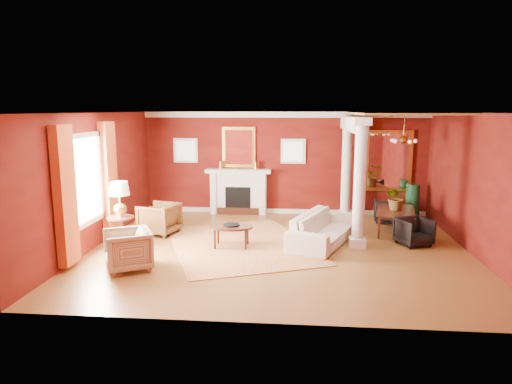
# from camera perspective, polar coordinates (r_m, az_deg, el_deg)

# --- Properties ---
(ground) EXTENTS (8.00, 8.00, 0.00)m
(ground) POSITION_cam_1_polar(r_m,az_deg,el_deg) (9.93, 2.90, -7.10)
(ground) COLOR brown
(ground) RESTS_ON ground
(room_shell) EXTENTS (8.04, 7.04, 2.92)m
(room_shell) POSITION_cam_1_polar(r_m,az_deg,el_deg) (9.52, 3.01, 4.56)
(room_shell) COLOR #62170D
(room_shell) RESTS_ON ground
(fireplace) EXTENTS (1.85, 0.42, 1.29)m
(fireplace) POSITION_cam_1_polar(r_m,az_deg,el_deg) (13.10, -2.20, 0.08)
(fireplace) COLOR silver
(fireplace) RESTS_ON ground
(overmantel_mirror) EXTENTS (0.95, 0.07, 1.15)m
(overmantel_mirror) POSITION_cam_1_polar(r_m,az_deg,el_deg) (13.07, -2.16, 5.60)
(overmantel_mirror) COLOR gold
(overmantel_mirror) RESTS_ON fireplace
(flank_window_left) EXTENTS (0.70, 0.07, 0.70)m
(flank_window_left) POSITION_cam_1_polar(r_m,az_deg,el_deg) (13.37, -8.78, 5.17)
(flank_window_left) COLOR silver
(flank_window_left) RESTS_ON room_shell
(flank_window_right) EXTENTS (0.70, 0.07, 0.70)m
(flank_window_right) POSITION_cam_1_polar(r_m,az_deg,el_deg) (12.99, 4.67, 5.10)
(flank_window_right) COLOR silver
(flank_window_right) RESTS_ON room_shell
(left_window) EXTENTS (0.21, 2.55, 2.60)m
(left_window) POSITION_cam_1_polar(r_m,az_deg,el_deg) (9.95, -20.19, 0.73)
(left_window) COLOR white
(left_window) RESTS_ON room_shell
(column_front) EXTENTS (0.36, 0.36, 2.80)m
(column_front) POSITION_cam_1_polar(r_m,az_deg,el_deg) (9.98, 12.84, 1.16)
(column_front) COLOR silver
(column_front) RESTS_ON ground
(column_back) EXTENTS (0.36, 0.36, 2.80)m
(column_back) POSITION_cam_1_polar(r_m,az_deg,el_deg) (12.64, 11.23, 3.10)
(column_back) COLOR silver
(column_back) RESTS_ON ground
(header_beam) EXTENTS (0.30, 3.20, 0.32)m
(header_beam) POSITION_cam_1_polar(r_m,az_deg,el_deg) (11.46, 12.02, 8.34)
(header_beam) COLOR silver
(header_beam) RESTS_ON column_front
(amber_ceiling) EXTENTS (2.30, 3.40, 0.04)m
(amber_ceiling) POSITION_cam_1_polar(r_m,az_deg,el_deg) (11.50, 17.93, 9.32)
(amber_ceiling) COLOR gold
(amber_ceiling) RESTS_ON room_shell
(dining_mirror) EXTENTS (1.30, 0.07, 1.70)m
(dining_mirror) POSITION_cam_1_polar(r_m,az_deg,el_deg) (13.25, 16.22, 3.75)
(dining_mirror) COLOR gold
(dining_mirror) RESTS_ON room_shell
(chandelier) EXTENTS (0.60, 0.62, 0.75)m
(chandelier) POSITION_cam_1_polar(r_m,az_deg,el_deg) (11.58, 17.94, 6.24)
(chandelier) COLOR #C38C3D
(chandelier) RESTS_ON room_shell
(crown_trim) EXTENTS (8.00, 0.08, 0.16)m
(crown_trim) POSITION_cam_1_polar(r_m,az_deg,el_deg) (12.94, 3.62, 9.62)
(crown_trim) COLOR silver
(crown_trim) RESTS_ON room_shell
(base_trim) EXTENTS (8.00, 0.08, 0.12)m
(base_trim) POSITION_cam_1_polar(r_m,az_deg,el_deg) (13.26, 3.48, -2.39)
(base_trim) COLOR silver
(base_trim) RESTS_ON ground
(rug) EXTENTS (4.08, 4.62, 0.02)m
(rug) POSITION_cam_1_polar(r_m,az_deg,el_deg) (10.22, -2.03, -6.54)
(rug) COLOR maroon
(rug) RESTS_ON ground
(sofa) EXTENTS (1.50, 2.42, 0.91)m
(sofa) POSITION_cam_1_polar(r_m,az_deg,el_deg) (10.30, 8.42, -3.92)
(sofa) COLOR #F7E8CF
(sofa) RESTS_ON ground
(armchair_leopard) EXTENTS (0.95, 0.98, 0.83)m
(armchair_leopard) POSITION_cam_1_polar(r_m,az_deg,el_deg) (11.22, -12.02, -3.09)
(armchair_leopard) COLOR black
(armchair_leopard) RESTS_ON ground
(armchair_stripe) EXTENTS (1.05, 1.07, 0.84)m
(armchair_stripe) POSITION_cam_1_polar(r_m,az_deg,el_deg) (8.91, -15.74, -6.73)
(armchair_stripe) COLOR tan
(armchair_stripe) RESTS_ON ground
(coffee_table) EXTENTS (0.95, 0.95, 0.48)m
(coffee_table) POSITION_cam_1_polar(r_m,az_deg,el_deg) (9.94, -3.10, -4.49)
(coffee_table) COLOR black
(coffee_table) RESTS_ON ground
(coffee_book) EXTENTS (0.15, 0.08, 0.22)m
(coffee_book) POSITION_cam_1_polar(r_m,az_deg,el_deg) (9.96, -3.12, -3.54)
(coffee_book) COLOR black
(coffee_book) RESTS_ON coffee_table
(side_table) EXTENTS (0.58, 0.58, 1.44)m
(side_table) POSITION_cam_1_polar(r_m,az_deg,el_deg) (10.25, -16.63, -1.41)
(side_table) COLOR black
(side_table) RESTS_ON ground
(dining_table) EXTENTS (0.85, 1.65, 0.88)m
(dining_table) POSITION_cam_1_polar(r_m,az_deg,el_deg) (11.60, 17.17, -2.76)
(dining_table) COLOR black
(dining_table) RESTS_ON ground
(dining_chair_near) EXTENTS (0.84, 0.82, 0.67)m
(dining_chair_near) POSITION_cam_1_polar(r_m,az_deg,el_deg) (10.68, 19.16, -4.56)
(dining_chair_near) COLOR black
(dining_chair_near) RESTS_ON ground
(dining_chair_far) EXTENTS (0.72, 0.69, 0.67)m
(dining_chair_far) POSITION_cam_1_polar(r_m,az_deg,el_deg) (12.64, 16.07, -2.13)
(dining_chair_far) COLOR black
(dining_chair_far) RESTS_ON ground
(green_urn) EXTENTS (0.41, 0.41, 0.98)m
(green_urn) POSITION_cam_1_polar(r_m,az_deg,el_deg) (13.12, 18.91, -1.62)
(green_urn) COLOR #154124
(green_urn) RESTS_ON ground
(potted_plant) EXTENTS (0.65, 0.70, 0.48)m
(potted_plant) POSITION_cam_1_polar(r_m,az_deg,el_deg) (11.52, 17.25, 0.60)
(potted_plant) COLOR #26591E
(potted_plant) RESTS_ON dining_table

